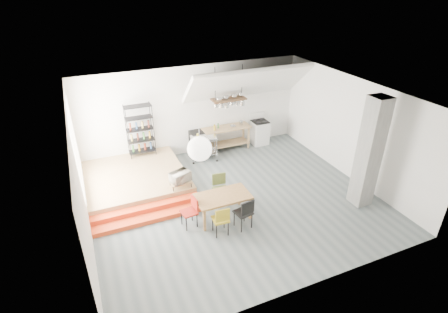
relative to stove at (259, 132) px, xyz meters
name	(u,v)px	position (x,y,z in m)	size (l,w,h in m)	color
floor	(235,200)	(-2.50, -3.16, -0.48)	(8.00, 8.00, 0.00)	#556062
wall_back	(194,111)	(-2.50, 0.34, 1.12)	(8.00, 0.04, 3.20)	silver
wall_left	(80,183)	(-6.50, -3.16, 1.12)	(0.04, 7.00, 3.20)	silver
wall_right	(351,129)	(1.50, -3.16, 1.12)	(0.04, 7.00, 3.20)	silver
ceiling	(237,95)	(-2.50, -3.16, 2.72)	(8.00, 7.00, 0.02)	white
slope_ceiling	(248,83)	(-0.70, -0.26, 2.07)	(4.40, 1.80, 0.15)	white
window_pane	(76,148)	(-6.48, -1.66, 1.32)	(0.02, 2.50, 2.20)	white
platform	(136,179)	(-5.00, -1.16, -0.28)	(3.00, 3.00, 0.40)	#A58152
step_lower	(150,218)	(-5.00, -3.11, -0.41)	(3.00, 0.35, 0.13)	red
step_upper	(147,209)	(-5.00, -2.76, -0.35)	(3.00, 0.35, 0.27)	red
concrete_column	(369,153)	(0.80, -4.66, 1.12)	(0.50, 0.50, 3.20)	slate
kitchen_counter	(226,134)	(-1.40, -0.01, 0.15)	(1.80, 0.60, 0.91)	#A58152
stove	(259,132)	(0.00, 0.00, 0.00)	(0.60, 0.60, 1.18)	white
pot_rack	(230,101)	(-1.37, -0.23, 1.50)	(1.20, 0.50, 1.43)	#43291A
wire_shelving	(140,130)	(-4.50, 0.04, 0.85)	(0.88, 0.38, 1.80)	black
microwave_shelf	(181,182)	(-3.90, -2.41, 0.07)	(0.60, 0.40, 0.16)	#A58152
paper_lantern	(200,149)	(-3.73, -3.74, 1.72)	(0.60, 0.60, 0.60)	white
dining_table	(223,198)	(-3.13, -3.74, 0.14)	(1.46, 0.83, 0.69)	brown
chair_mustard	(221,219)	(-3.46, -4.40, 0.03)	(0.41, 0.41, 0.85)	#A7901C
chair_black	(245,212)	(-2.80, -4.40, 0.05)	(0.47, 0.47, 0.89)	black
chair_olive	(220,186)	(-2.94, -3.07, 0.06)	(0.47, 0.47, 0.91)	#586630
chair_red	(191,209)	(-4.02, -3.73, 0.02)	(0.43, 0.43, 0.84)	#A72317
rolling_cart	(204,145)	(-2.45, -0.46, 0.10)	(0.98, 0.66, 0.89)	silver
mini_fridge	(198,143)	(-2.50, 0.04, -0.03)	(0.53, 0.53, 0.90)	black
microwave	(180,177)	(-3.90, -2.41, 0.24)	(0.56, 0.38, 0.31)	beige
bowl	(233,126)	(-1.15, -0.06, 0.45)	(0.21, 0.21, 0.05)	silver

